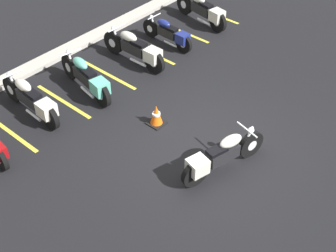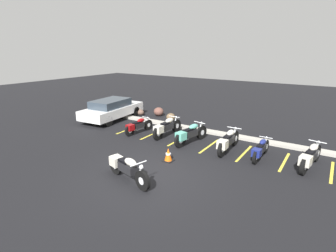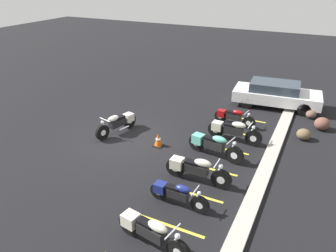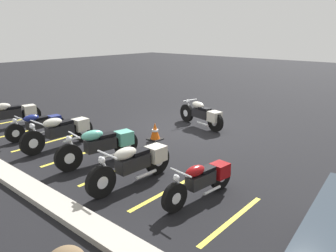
# 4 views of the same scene
# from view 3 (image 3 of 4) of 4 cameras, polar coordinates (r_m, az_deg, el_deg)

# --- Properties ---
(ground) EXTENTS (60.00, 60.00, 0.00)m
(ground) POSITION_cam_3_polar(r_m,az_deg,el_deg) (13.94, -7.47, -2.27)
(ground) COLOR black
(motorcycle_cream_featured) EXTENTS (2.18, 0.85, 0.87)m
(motorcycle_cream_featured) POSITION_cam_3_polar(r_m,az_deg,el_deg) (14.35, -8.65, 0.57)
(motorcycle_cream_featured) COLOR black
(motorcycle_cream_featured) RESTS_ON ground
(parked_bike_0) EXTENTS (0.58, 1.95, 0.77)m
(parked_bike_0) POSITION_cam_3_polar(r_m,az_deg,el_deg) (15.22, 11.18, 1.64)
(parked_bike_0) COLOR black
(parked_bike_0) RESTS_ON ground
(parked_bike_1) EXTENTS (0.65, 2.30, 0.90)m
(parked_bike_1) POSITION_cam_3_polar(r_m,az_deg,el_deg) (13.75, 11.05, -0.71)
(parked_bike_1) COLOR black
(parked_bike_1) RESTS_ON ground
(parked_bike_2) EXTENTS (0.79, 2.29, 0.91)m
(parked_bike_2) POSITION_cam_3_polar(r_m,az_deg,el_deg) (12.52, 7.78, -3.20)
(parked_bike_2) COLOR black
(parked_bike_2) RESTS_ON ground
(parked_bike_3) EXTENTS (0.65, 2.31, 0.91)m
(parked_bike_3) POSITION_cam_3_polar(r_m,az_deg,el_deg) (11.00, 4.66, -7.43)
(parked_bike_3) COLOR black
(parked_bike_3) RESTS_ON ground
(parked_bike_4) EXTENTS (0.55, 1.95, 0.77)m
(parked_bike_4) POSITION_cam_3_polar(r_m,az_deg,el_deg) (10.00, 1.40, -11.68)
(parked_bike_4) COLOR black
(parked_bike_4) RESTS_ON ground
(parked_bike_5) EXTENTS (0.76, 2.26, 0.89)m
(parked_bike_5) POSITION_cam_3_polar(r_m,az_deg,el_deg) (8.72, -3.28, -17.80)
(parked_bike_5) COLOR black
(parked_bike_5) RESTS_ON ground
(car_white) EXTENTS (2.18, 4.44, 1.29)m
(car_white) POSITION_cam_3_polar(r_m,az_deg,el_deg) (17.83, 18.30, 5.34)
(car_white) COLOR black
(car_white) RESTS_ON ground
(concrete_curb) EXTENTS (18.00, 0.50, 0.12)m
(concrete_curb) POSITION_cam_3_polar(r_m,az_deg,el_deg) (12.06, 16.43, -7.65)
(concrete_curb) COLOR #A8A399
(concrete_curb) RESTS_ON ground
(landscape_rock_0) EXTENTS (0.93, 0.91, 0.57)m
(landscape_rock_0) POSITION_cam_3_polar(r_m,az_deg,el_deg) (16.05, 25.26, 0.36)
(landscape_rock_0) COLOR brown
(landscape_rock_0) RESTS_ON ground
(landscape_rock_1) EXTENTS (0.67, 0.62, 0.39)m
(landscape_rock_1) POSITION_cam_3_polar(r_m,az_deg,el_deg) (17.14, 23.66, 1.88)
(landscape_rock_1) COLOR brown
(landscape_rock_1) RESTS_ON ground
(landscape_rock_2) EXTENTS (0.58, 0.61, 0.47)m
(landscape_rock_2) POSITION_cam_3_polar(r_m,az_deg,el_deg) (14.83, 22.55, -1.35)
(landscape_rock_2) COLOR brown
(landscape_rock_2) RESTS_ON ground
(traffic_cone) EXTENTS (0.40, 0.40, 0.54)m
(traffic_cone) POSITION_cam_3_polar(r_m,az_deg,el_deg) (13.20, -1.73, -2.49)
(traffic_cone) COLOR black
(traffic_cone) RESTS_ON ground
(stall_line_0) EXTENTS (0.10, 2.10, 0.00)m
(stall_line_0) POSITION_cam_3_polar(r_m,az_deg,el_deg) (16.11, 13.02, 1.25)
(stall_line_0) COLOR gold
(stall_line_0) RESTS_ON ground
(stall_line_1) EXTENTS (0.10, 2.10, 0.00)m
(stall_line_1) POSITION_cam_3_polar(r_m,az_deg,el_deg) (14.67, 11.44, -1.08)
(stall_line_1) COLOR gold
(stall_line_1) RESTS_ON ground
(stall_line_2) EXTENTS (0.10, 2.10, 0.00)m
(stall_line_2) POSITION_cam_3_polar(r_m,az_deg,el_deg) (13.28, 9.52, -3.90)
(stall_line_2) COLOR gold
(stall_line_2) RESTS_ON ground
(stall_line_3) EXTENTS (0.10, 2.10, 0.00)m
(stall_line_3) POSITION_cam_3_polar(r_m,az_deg,el_deg) (11.95, 7.14, -7.36)
(stall_line_3) COLOR gold
(stall_line_3) RESTS_ON ground
(stall_line_4) EXTENTS (0.10, 2.10, 0.00)m
(stall_line_4) POSITION_cam_3_polar(r_m,az_deg,el_deg) (10.70, 4.14, -11.64)
(stall_line_4) COLOR gold
(stall_line_4) RESTS_ON ground
(stall_line_5) EXTENTS (0.10, 2.10, 0.00)m
(stall_line_5) POSITION_cam_3_polar(r_m,az_deg,el_deg) (9.55, 0.24, -16.94)
(stall_line_5) COLOR gold
(stall_line_5) RESTS_ON ground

